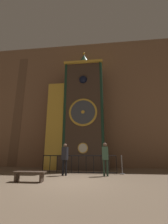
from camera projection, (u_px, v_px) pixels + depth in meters
ground_plane at (71, 182)px, 6.57m from camera, size 28.00×28.00×0.00m
cathedral_back_wall at (84, 100)px, 14.29m from camera, size 24.00×0.32×12.17m
clock_tower at (78, 115)px, 12.37m from camera, size 4.86×1.79×10.18m
railing_fence at (79, 163)px, 9.42m from camera, size 4.71×0.05×1.08m
visitor_near at (65, 156)px, 8.65m from camera, size 0.39×0.31×1.76m
visitor_far at (105, 155)px, 8.44m from camera, size 0.35×0.23×1.79m
stanchion_post at (122, 168)px, 9.00m from camera, size 0.28×0.28×1.07m
visitor_bench at (30, 174)px, 6.69m from camera, size 1.44×0.40×0.44m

